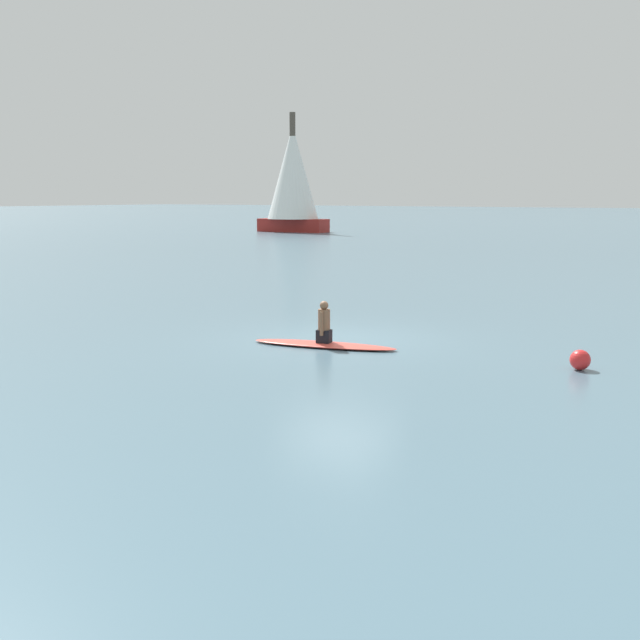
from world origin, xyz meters
The scene contains 5 objects.
ground_plane centered at (0.00, 0.00, 0.00)m, with size 400.00×400.00×0.00m, color slate.
surfboard centered at (-0.20, 0.91, 0.05)m, with size 3.24×0.67×0.09m, color #D84C3F.
person_paddler centered at (-0.20, 0.91, 0.50)m, with size 0.35×0.40×0.90m.
sailboat_center_horizon centered at (32.08, -43.19, 4.88)m, with size 6.58×4.83×10.43m.
buoy_marker centered at (-5.46, 0.19, 0.19)m, with size 0.38×0.38×0.38m, color red.
Camera 1 is at (-9.46, 15.02, 3.24)m, focal length 44.62 mm.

